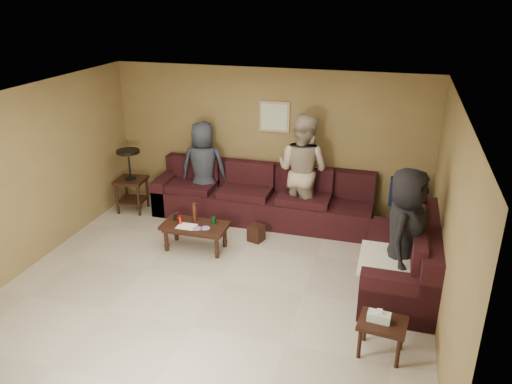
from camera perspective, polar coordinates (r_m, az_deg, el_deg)
room at (r=6.18m, az=-4.42°, el=3.06°), size 5.60×5.50×2.50m
sectional_sofa at (r=7.84m, az=5.32°, el=-3.22°), size 4.65×2.90×0.97m
coffee_table at (r=7.57m, az=-6.99°, el=-4.05°), size 0.99×0.50×0.69m
end_table_left at (r=9.00m, az=-14.12°, el=1.41°), size 0.54×0.54×1.12m
side_table_right at (r=5.65m, az=14.16°, el=-14.55°), size 0.54×0.46×0.56m
waste_bin at (r=7.84m, az=0.03°, el=-4.71°), size 0.27×0.27×0.26m
wall_art at (r=8.41m, az=2.11°, el=8.59°), size 0.52×0.04×0.52m
person_left at (r=8.66m, az=-6.01°, el=2.77°), size 0.87×0.64×1.63m
person_middle at (r=8.15m, az=5.31°, el=2.48°), size 1.10×0.97×1.88m
person_right at (r=6.46m, az=16.61°, el=-4.67°), size 0.74×0.96×1.73m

